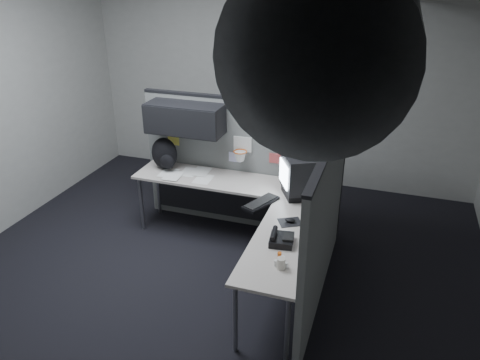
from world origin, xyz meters
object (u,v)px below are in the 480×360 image
(desk, at_px, (244,203))
(phone, at_px, (281,239))
(monitor, at_px, (303,175))
(keyboard, at_px, (261,203))
(backpack, at_px, (165,154))

(desk, bearing_deg, phone, -53.01)
(monitor, bearing_deg, keyboard, -119.60)
(monitor, xyz_separation_m, keyboard, (-0.36, -0.34, -0.22))
(phone, bearing_deg, keyboard, 122.71)
(keyboard, xyz_separation_m, backpack, (-1.36, 0.51, 0.17))
(monitor, height_order, backpack, monitor)
(desk, relative_size, phone, 9.10)
(backpack, bearing_deg, keyboard, -39.93)
(desk, bearing_deg, monitor, 15.00)
(desk, xyz_separation_m, monitor, (0.61, 0.16, 0.35))
(keyboard, bearing_deg, monitor, 21.71)
(monitor, relative_size, phone, 2.14)
(desk, distance_m, monitor, 0.72)
(phone, bearing_deg, backpack, 148.90)
(desk, height_order, backpack, backpack)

